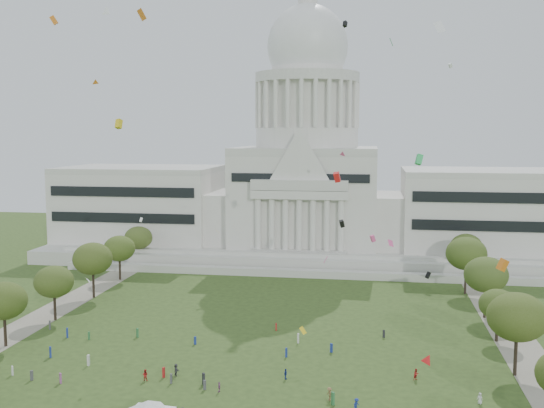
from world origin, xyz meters
TOP-DOWN VIEW (x-y plane):
  - ground at (0.00, 0.00)m, footprint 400.00×400.00m
  - capitol at (0.00, 113.59)m, footprint 160.00×64.50m
  - path_left at (-48.00, 30.00)m, footprint 8.00×160.00m
  - path_right at (48.00, 30.00)m, footprint 8.00×160.00m
  - row_tree_l_2 at (-45.04, 17.30)m, footprint 8.42×8.42m
  - row_tree_r_2 at (44.17, 17.44)m, footprint 9.55×9.55m
  - row_tree_l_3 at (-44.09, 33.92)m, footprint 8.12×8.12m
  - row_tree_r_3 at (44.40, 34.48)m, footprint 7.01×7.01m
  - row_tree_l_4 at (-44.08, 52.42)m, footprint 9.29×9.29m
  - row_tree_r_4 at (44.76, 50.04)m, footprint 9.19×9.19m
  - row_tree_l_5 at (-45.22, 71.01)m, footprint 8.33×8.33m
  - row_tree_r_5 at (43.49, 70.19)m, footprint 9.82×9.82m
  - row_tree_l_6 at (-46.87, 89.14)m, footprint 8.19×8.19m
  - row_tree_r_6 at (45.96, 88.13)m, footprint 8.42×8.42m
  - event_tent at (-7.41, -10.59)m, footprint 8.52×8.52m
  - person_0 at (36.84, 5.25)m, footprint 0.97×0.89m
  - person_2 at (28.32, 12.85)m, footprint 1.06×0.98m
  - person_3 at (15.29, 3.00)m, footprint 1.29×1.40m
  - person_4 at (-1.37, 3.37)m, footprint 0.53×0.92m
  - person_5 at (-9.79, 8.58)m, footprint 1.62×1.92m
  - person_8 at (-13.97, 5.80)m, footprint 0.92×0.60m
  - person_9 at (19.30, 0.06)m, footprint 1.15×1.34m
  - person_10 at (7.85, 9.92)m, footprint 0.73×1.08m
  - distant_crowd at (-14.36, 13.96)m, footprint 66.00×41.12m
  - kite_swarm at (-0.19, 8.47)m, footprint 83.25×104.65m

SIDE VIEW (x-z plane):
  - ground at x=0.00m, z-range 0.00..0.00m
  - path_left at x=-48.00m, z-range 0.00..0.04m
  - path_right at x=48.00m, z-range 0.00..0.04m
  - person_4 at x=-1.37m, z-range 0.00..1.55m
  - person_0 at x=36.84m, z-range 0.00..1.66m
  - person_10 at x=7.85m, z-range 0.00..1.69m
  - distant_crowd at x=-14.36m, z-range -0.10..1.82m
  - person_8 at x=-13.97m, z-range 0.00..1.85m
  - person_9 at x=19.30m, z-range 0.00..1.85m
  - person_2 at x=28.32m, z-range 0.00..1.86m
  - person_3 at x=15.29m, z-range 0.00..1.96m
  - person_5 at x=-9.79m, z-range 0.00..1.97m
  - event_tent at x=-7.41m, z-range 1.20..5.57m
  - row_tree_r_3 at x=44.40m, z-range 2.09..12.07m
  - row_tree_l_3 at x=-44.09m, z-range 2.43..13.98m
  - row_tree_l_6 at x=-46.87m, z-range 2.45..14.09m
  - row_tree_l_5 at x=-45.22m, z-range 2.49..14.34m
  - row_tree_r_6 at x=45.96m, z-range 2.52..14.49m
  - row_tree_l_2 at x=-45.04m, z-range 2.52..14.49m
  - row_tree_r_4 at x=44.76m, z-range 2.76..15.82m
  - row_tree_l_4 at x=-44.08m, z-range 2.79..16.00m
  - row_tree_r_2 at x=44.17m, z-range 2.87..16.45m
  - row_tree_r_5 at x=43.49m, z-range 2.95..16.91m
  - capitol at x=0.00m, z-range -23.35..67.95m
  - kite_swarm at x=-0.19m, z-range 0.71..59.41m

